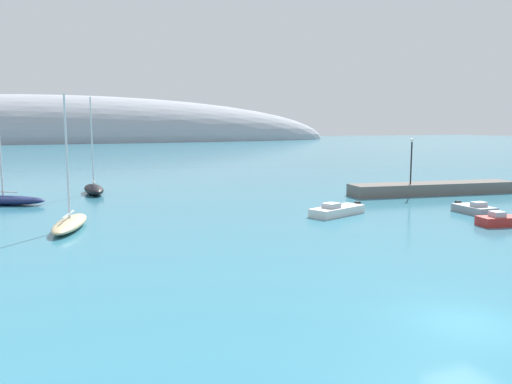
{
  "coord_description": "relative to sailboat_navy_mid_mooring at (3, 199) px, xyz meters",
  "views": [
    {
      "loc": [
        -14.95,
        -13.86,
        7.46
      ],
      "look_at": [
        2.09,
        24.7,
        2.0
      ],
      "focal_mm": 36.25,
      "sensor_mm": 36.0,
      "label": 1
    }
  ],
  "objects": [
    {
      "name": "motorboat_white_alongside_breakwater",
      "position": [
        25.84,
        -17.52,
        -0.12
      ],
      "size": [
        5.82,
        3.59,
        1.08
      ],
      "rotation": [
        0.0,
        0.0,
        3.49
      ],
      "color": "white",
      "rests_on": "water"
    },
    {
      "name": "distant_ridge",
      "position": [
        14.89,
        194.53,
        -0.51
      ],
      "size": [
        271.37,
        56.81,
        41.77
      ],
      "primitive_type": "ellipsoid",
      "color": "#999EA8",
      "rests_on": "ground"
    },
    {
      "name": "sailboat_sand_outer_mooring",
      "position": [
        4.9,
        -14.69,
        -0.03
      ],
      "size": [
        3.91,
        7.66,
        9.68
      ],
      "rotation": [
        0.0,
        0.0,
        1.28
      ],
      "color": "#C6B284",
      "rests_on": "water"
    },
    {
      "name": "motorboat_grey_foreground",
      "position": [
        37.09,
        -21.48,
        -0.14
      ],
      "size": [
        2.25,
        4.06,
        1.04
      ],
      "rotation": [
        0.0,
        0.0,
        4.63
      ],
      "color": "gray",
      "rests_on": "water"
    },
    {
      "name": "sailboat_navy_mid_mooring",
      "position": [
        0.0,
        0.0,
        0.0
      ],
      "size": [
        8.27,
        6.03,
        8.95
      ],
      "rotation": [
        0.0,
        0.0,
        5.76
      ],
      "color": "navy",
      "rests_on": "water"
    },
    {
      "name": "breakwater_rocks",
      "position": [
        42.77,
        -10.39,
        0.11
      ],
      "size": [
        19.38,
        6.18,
        1.23
      ],
      "primitive_type": "cube",
      "rotation": [
        0.0,
        0.0,
        -0.15
      ],
      "color": "#66605B",
      "rests_on": "ground"
    },
    {
      "name": "harbor_lamp_post",
      "position": [
        39.76,
        -10.21,
        3.65
      ],
      "size": [
        0.36,
        0.36,
        4.82
      ],
      "color": "black",
      "rests_on": "breakwater_rocks"
    },
    {
      "name": "motorboat_red_outer",
      "position": [
        34.78,
        -26.49,
        -0.12
      ],
      "size": [
        4.4,
        2.35,
        1.08
      ],
      "rotation": [
        0.0,
        0.0,
        2.93
      ],
      "color": "red",
      "rests_on": "water"
    },
    {
      "name": "water",
      "position": [
        17.32,
        -39.96,
        -0.51
      ],
      "size": [
        600.0,
        600.0,
        0.0
      ],
      "primitive_type": "plane",
      "color": "teal",
      "rests_on": "ground"
    },
    {
      "name": "sailboat_black_end_of_line",
      "position": [
        8.76,
        4.52,
        0.1
      ],
      "size": [
        1.97,
        6.52,
        10.49
      ],
      "rotation": [
        0.0,
        0.0,
        1.58
      ],
      "color": "black",
      "rests_on": "water"
    }
  ]
}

